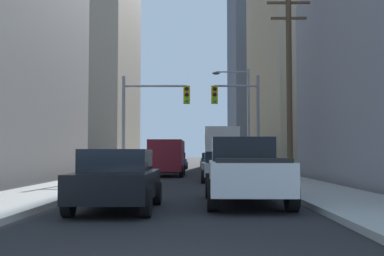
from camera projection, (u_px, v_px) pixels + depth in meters
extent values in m
cube|color=#9E9E99|center=(153.00, 166.00, 54.25)|extent=(2.84, 160.00, 0.15)
cube|color=#9E9E99|center=(237.00, 166.00, 54.11)|extent=(2.84, 160.00, 0.15)
cube|color=silver|center=(221.00, 147.00, 39.76)|extent=(2.84, 11.57, 2.90)
cube|color=black|center=(206.00, 141.00, 39.80)|extent=(0.33, 10.58, 0.80)
cube|color=red|center=(206.00, 154.00, 39.74)|extent=(0.33, 10.58, 0.28)
cylinder|color=black|center=(207.00, 164.00, 43.71)|extent=(0.32, 1.00, 1.00)
cylinder|color=black|center=(232.00, 164.00, 43.68)|extent=(0.32, 1.00, 1.00)
cylinder|color=black|center=(208.00, 166.00, 36.48)|extent=(0.32, 1.00, 1.00)
cylinder|color=black|center=(239.00, 166.00, 36.44)|extent=(0.32, 1.00, 1.00)
cube|color=white|center=(245.00, 176.00, 13.33)|extent=(2.08, 5.43, 0.80)
cube|color=black|center=(242.00, 149.00, 14.34)|extent=(1.83, 1.83, 0.70)
cube|color=black|center=(250.00, 160.00, 12.00)|extent=(1.79, 2.40, 0.10)
cylinder|color=black|center=(210.00, 186.00, 15.05)|extent=(0.28, 0.80, 0.80)
cylinder|color=black|center=(271.00, 186.00, 15.02)|extent=(0.28, 0.80, 0.80)
cylinder|color=black|center=(213.00, 195.00, 11.60)|extent=(0.28, 0.80, 0.80)
cylinder|color=black|center=(292.00, 195.00, 11.57)|extent=(0.28, 0.80, 0.80)
cube|color=maroon|center=(167.00, 155.00, 30.13)|extent=(2.04, 5.22, 1.90)
cube|color=black|center=(170.00, 149.00, 32.75)|extent=(1.76, 0.03, 0.60)
cylinder|color=black|center=(155.00, 170.00, 31.75)|extent=(0.24, 0.72, 0.72)
cylinder|color=black|center=(183.00, 170.00, 31.72)|extent=(0.24, 0.72, 0.72)
cylinder|color=black|center=(149.00, 171.00, 28.43)|extent=(0.24, 0.72, 0.72)
cylinder|color=black|center=(181.00, 171.00, 28.40)|extent=(0.24, 0.72, 0.72)
cube|color=black|center=(118.00, 184.00, 11.87)|extent=(1.84, 4.22, 0.65)
cube|color=black|center=(117.00, 161.00, 11.75)|extent=(1.60, 1.92, 0.55)
cylinder|color=black|center=(95.00, 193.00, 13.21)|extent=(0.22, 0.64, 0.64)
cylinder|color=black|center=(157.00, 193.00, 13.18)|extent=(0.22, 0.64, 0.64)
cylinder|color=black|center=(68.00, 203.00, 10.53)|extent=(0.22, 0.64, 0.64)
cylinder|color=black|center=(146.00, 203.00, 10.50)|extent=(0.22, 0.64, 0.64)
cube|color=#B7BABF|center=(220.00, 169.00, 24.01)|extent=(1.96, 4.27, 0.65)
cube|color=black|center=(220.00, 157.00, 23.90)|extent=(1.66, 1.96, 0.55)
cylinder|color=black|center=(203.00, 174.00, 25.35)|extent=(0.22, 0.64, 0.64)
cylinder|color=black|center=(235.00, 174.00, 25.33)|extent=(0.22, 0.64, 0.64)
cylinder|color=black|center=(203.00, 177.00, 22.67)|extent=(0.22, 0.64, 0.64)
cylinder|color=black|center=(240.00, 177.00, 22.64)|extent=(0.22, 0.64, 0.64)
cube|color=#C6B793|center=(169.00, 164.00, 36.26)|extent=(1.82, 4.21, 0.65)
cube|color=black|center=(169.00, 156.00, 36.14)|extent=(1.59, 1.91, 0.55)
cylinder|color=black|center=(159.00, 168.00, 37.59)|extent=(0.22, 0.64, 0.64)
cylinder|color=black|center=(181.00, 168.00, 37.57)|extent=(0.22, 0.64, 0.64)
cylinder|color=black|center=(156.00, 169.00, 34.91)|extent=(0.22, 0.64, 0.64)
cylinder|color=black|center=(180.00, 169.00, 34.88)|extent=(0.22, 0.64, 0.64)
cube|color=navy|center=(177.00, 162.00, 44.65)|extent=(1.83, 4.21, 0.65)
cube|color=black|center=(177.00, 156.00, 44.53)|extent=(1.60, 1.91, 0.55)
cylinder|color=black|center=(169.00, 165.00, 45.98)|extent=(0.22, 0.64, 0.64)
cylinder|color=black|center=(187.00, 165.00, 45.96)|extent=(0.22, 0.64, 0.64)
cylinder|color=black|center=(167.00, 166.00, 43.30)|extent=(0.22, 0.64, 0.64)
cylinder|color=black|center=(186.00, 166.00, 43.27)|extent=(0.22, 0.64, 0.64)
cube|color=#195938|center=(209.00, 161.00, 49.91)|extent=(1.82, 4.21, 0.65)
cube|color=black|center=(209.00, 155.00, 49.79)|extent=(1.59, 1.91, 0.55)
cylinder|color=black|center=(201.00, 164.00, 51.25)|extent=(0.22, 0.64, 0.64)
cylinder|color=black|center=(217.00, 164.00, 51.22)|extent=(0.22, 0.64, 0.64)
cylinder|color=black|center=(201.00, 165.00, 48.56)|extent=(0.22, 0.64, 0.64)
cylinder|color=black|center=(218.00, 165.00, 48.54)|extent=(0.22, 0.64, 0.64)
cylinder|color=gray|center=(123.00, 127.00, 27.84)|extent=(0.18, 0.18, 6.00)
cylinder|color=gray|center=(155.00, 86.00, 27.94)|extent=(3.72, 0.12, 0.12)
cube|color=gold|center=(187.00, 95.00, 27.89)|extent=(0.38, 0.30, 1.05)
sphere|color=black|center=(187.00, 89.00, 27.74)|extent=(0.24, 0.24, 0.24)
sphere|color=black|center=(187.00, 94.00, 27.72)|extent=(0.24, 0.24, 0.24)
sphere|color=#19D833|center=(187.00, 100.00, 27.70)|extent=(0.24, 0.24, 0.24)
cylinder|color=gray|center=(258.00, 127.00, 27.72)|extent=(0.18, 0.18, 6.00)
cylinder|color=gray|center=(236.00, 86.00, 27.87)|extent=(2.54, 0.12, 0.12)
cube|color=gold|center=(214.00, 95.00, 27.86)|extent=(0.38, 0.30, 1.05)
sphere|color=black|center=(215.00, 89.00, 27.71)|extent=(0.24, 0.24, 0.24)
sphere|color=black|center=(215.00, 94.00, 27.69)|extent=(0.24, 0.24, 0.24)
sphere|color=#19D833|center=(215.00, 100.00, 27.67)|extent=(0.24, 0.24, 0.24)
cylinder|color=brown|center=(289.00, 86.00, 23.92)|extent=(0.28, 0.28, 9.69)
cube|color=brown|center=(288.00, 3.00, 24.15)|extent=(2.20, 0.12, 0.12)
cube|color=brown|center=(289.00, 18.00, 24.11)|extent=(1.80, 0.12, 0.12)
cylinder|color=gray|center=(249.00, 121.00, 33.90)|extent=(0.16, 0.16, 7.50)
cylinder|color=gray|center=(232.00, 72.00, 34.11)|extent=(2.32, 0.10, 0.10)
ellipsoid|color=#4C4C51|center=(216.00, 73.00, 34.12)|extent=(0.56, 0.32, 0.20)
cube|color=#B7A893|center=(57.00, 35.00, 57.28)|extent=(17.91, 18.45, 31.57)
cube|color=tan|center=(330.00, 33.00, 52.64)|extent=(15.73, 27.18, 29.60)
cube|color=#4C515B|center=(282.00, 50.00, 96.92)|extent=(20.71, 26.23, 45.33)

